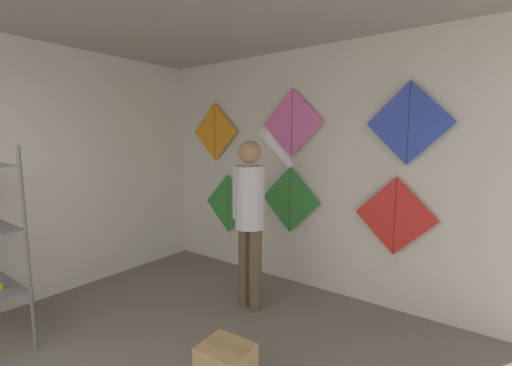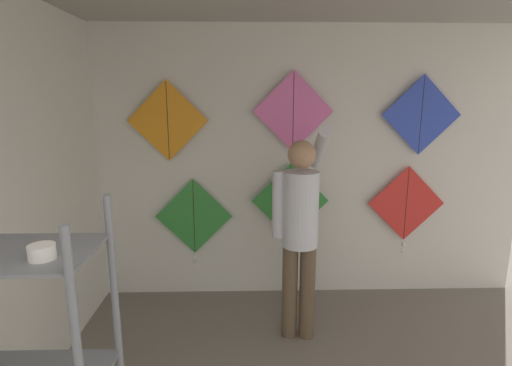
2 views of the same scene
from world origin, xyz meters
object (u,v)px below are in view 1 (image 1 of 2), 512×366
Objects in this scene: kite_5 at (409,123)px; kite_2 at (395,218)px; kite_0 at (228,205)px; kite_1 at (290,200)px; shopkeeper at (251,209)px; kite_3 at (215,132)px; kite_4 at (292,123)px.

kite_2 is at bearing -179.75° from kite_5.
kite_1 is (1.00, 0.00, 0.18)m from kite_0.
kite_0 is (-1.00, 0.78, -0.19)m from shopkeeper.
shopkeeper is 2.34× the size of kite_3.
kite_0 is 1.49m from kite_4.
kite_5 reaches higher than shopkeeper.
kite_4 is 1.29m from kite_5.
kite_0 is at bearing 149.87° from shopkeeper.
shopkeeper is 2.34× the size of kite_4.
kite_1 is at bearing 180.00° from kite_5.
kite_0 is 1.17× the size of kite_4.
kite_3 is (-1.22, 0.78, 0.81)m from shopkeeper.
kite_3 is 1.00× the size of kite_4.
kite_5 is (2.53, 0.00, 0.05)m from kite_3.
kite_2 is 1.17× the size of kite_5.
kite_5 is (1.30, 0.78, 0.87)m from shopkeeper.
shopkeeper is 2.00× the size of kite_2.
shopkeeper is 2.34× the size of kite_5.
kite_4 is at bearing 96.40° from shopkeeper.
kite_1 is at bearing 179.98° from kite_2.
kite_5 is at bearing 0.25° from kite_2.
kite_2 is at bearing -0.01° from kite_3.
kite_5 reaches higher than kite_2.
kite_1 is (0.00, 0.78, -0.01)m from shopkeeper.
shopkeeper is 0.78m from kite_1.
kite_4 reaches higher than kite_0.
kite_5 reaches higher than kite_0.
shopkeeper is at bearing -37.82° from kite_0.
kite_3 reaches higher than shopkeeper.
kite_3 reaches higher than kite_0.
kite_4 reaches higher than kite_5.
kite_2 is 1.55m from kite_4.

